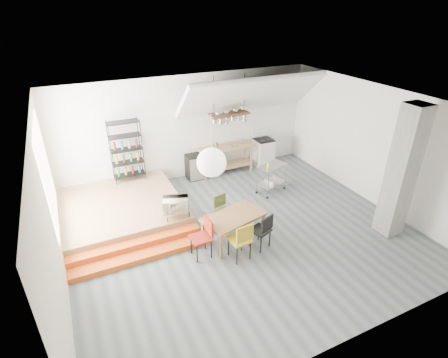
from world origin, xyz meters
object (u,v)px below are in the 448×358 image
mini_fridge (194,167)px  rolling_cart (272,175)px  dining_table (233,219)px  stove (263,152)px

mini_fridge → rolling_cart: bearing=-45.7°
dining_table → mini_fridge: (0.32, 3.40, -0.20)m
dining_table → rolling_cart: bearing=24.7°
stove → rolling_cart: size_ratio=1.22×
stove → rolling_cart: (-0.76, -1.74, 0.07)m
dining_table → mini_fridge: bearing=71.2°
stove → dining_table: bearing=-130.1°
stove → dining_table: (-2.82, -3.36, 0.12)m
rolling_cart → mini_fridge: size_ratio=1.21×
rolling_cart → stove: bearing=47.6°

